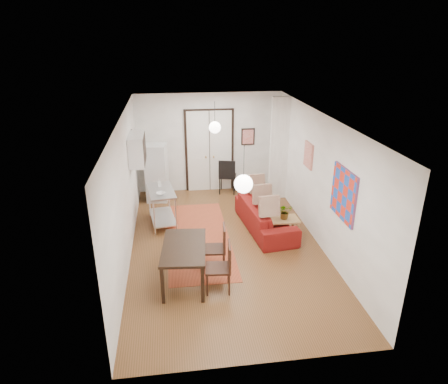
{
  "coord_description": "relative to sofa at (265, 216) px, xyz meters",
  "views": [
    {
      "loc": [
        -1.11,
        -7.84,
        4.54
      ],
      "look_at": [
        -0.02,
        0.13,
        1.25
      ],
      "focal_mm": 32.0,
      "sensor_mm": 36.0,
      "label": 1
    }
  ],
  "objects": [
    {
      "name": "print_left",
      "position": [
        -3.13,
        1.32,
        1.62
      ],
      "size": [
        0.03,
        0.44,
        0.54
      ],
      "primitive_type": "cube",
      "color": "#9D6441",
      "rests_on": "wall_left"
    },
    {
      "name": "dining_chair_near",
      "position": [
        -1.44,
        -1.51,
        0.23
      ],
      "size": [
        0.5,
        0.67,
        0.96
      ],
      "rotation": [
        0.0,
        0.0,
        -1.67
      ],
      "color": "#321910",
      "rests_on": "floor"
    },
    {
      "name": "kilim_rug",
      "position": [
        -1.65,
        -0.25,
        -0.33
      ],
      "size": [
        1.43,
        3.8,
        0.01
      ],
      "primitive_type": "cube",
      "rotation": [
        0.0,
        0.0,
        -0.0
      ],
      "color": "#BB512E",
      "rests_on": "floor"
    },
    {
      "name": "coffee_table",
      "position": [
        0.3,
        -0.29,
        -0.0
      ],
      "size": [
        0.86,
        0.48,
        0.38
      ],
      "rotation": [
        0.0,
        0.0,
        0.0
      ],
      "color": "tan",
      "rests_on": "floor"
    },
    {
      "name": "floor",
      "position": [
        -1.06,
        -0.68,
        -0.33
      ],
      "size": [
        7.0,
        7.0,
        0.0
      ],
      "primitive_type": "plane",
      "color": "brown",
      "rests_on": "ground"
    },
    {
      "name": "painting_popart",
      "position": [
        1.01,
        -1.93,
        1.32
      ],
      "size": [
        0.05,
        1.0,
        1.0
      ],
      "primitive_type": "cube",
      "color": "red",
      "rests_on": "wall_right"
    },
    {
      "name": "soap_bottle",
      "position": [
        -2.53,
        0.86,
        0.67
      ],
      "size": [
        0.11,
        0.11,
        0.19
      ],
      "primitive_type": "imported",
      "rotation": [
        0.0,
        0.0,
        0.37
      ],
      "color": "teal",
      "rests_on": "kitchen_counter"
    },
    {
      "name": "potted_plant",
      "position": [
        0.4,
        -0.29,
        0.24
      ],
      "size": [
        0.29,
        0.34,
        0.37
      ],
      "primitive_type": "imported",
      "rotation": [
        0.0,
        0.0,
        0.0
      ],
      "color": "#3D6A2F",
      "rests_on": "coffee_table"
    },
    {
      "name": "painting_abstract",
      "position": [
        1.01,
        0.12,
        1.47
      ],
      "size": [
        0.05,
        0.5,
        0.6
      ],
      "primitive_type": "cube",
      "color": "beige",
      "rests_on": "wall_right"
    },
    {
      "name": "poster_back",
      "position": [
        0.09,
        2.79,
        1.27
      ],
      "size": [
        0.4,
        0.03,
        0.5
      ],
      "primitive_type": "cube",
      "color": "red",
      "rests_on": "wall_back"
    },
    {
      "name": "wall_front",
      "position": [
        -1.06,
        -4.18,
        1.12
      ],
      "size": [
        4.2,
        0.02,
        2.9
      ],
      "primitive_type": "cube",
      "color": "white",
      "rests_on": "floor"
    },
    {
      "name": "wall_right",
      "position": [
        1.04,
        -0.68,
        1.12
      ],
      "size": [
        0.02,
        7.0,
        2.9
      ],
      "primitive_type": "cube",
      "color": "white",
      "rests_on": "floor"
    },
    {
      "name": "dining_chair_far",
      "position": [
        -1.44,
        -2.21,
        0.23
      ],
      "size": [
        0.5,
        0.67,
        0.96
      ],
      "rotation": [
        0.0,
        0.0,
        -1.67
      ],
      "color": "#321910",
      "rests_on": "floor"
    },
    {
      "name": "dining_table",
      "position": [
        -2.04,
        -1.96,
        0.36
      ],
      "size": [
        0.94,
        1.48,
        0.78
      ],
      "rotation": [
        0.0,
        0.0,
        -0.1
      ],
      "color": "black",
      "rests_on": "floor"
    },
    {
      "name": "ceiling",
      "position": [
        -1.06,
        -0.68,
        2.57
      ],
      "size": [
        4.2,
        7.0,
        0.02
      ],
      "primitive_type": "cube",
      "color": "white",
      "rests_on": "wall_back"
    },
    {
      "name": "double_doors",
      "position": [
        -1.06,
        2.77,
        0.87
      ],
      "size": [
        1.44,
        0.06,
        2.5
      ],
      "primitive_type": "cube",
      "color": "white",
      "rests_on": "wall_back"
    },
    {
      "name": "kitchen_counter",
      "position": [
        -2.48,
        0.61,
        0.26
      ],
      "size": [
        0.75,
        1.26,
        0.91
      ],
      "rotation": [
        0.0,
        0.0,
        0.14
      ],
      "color": "silver",
      "rests_on": "floor"
    },
    {
      "name": "fridge",
      "position": [
        -2.62,
        2.17,
        0.48
      ],
      "size": [
        0.65,
        0.65,
        1.63
      ],
      "primitive_type": "cube",
      "rotation": [
        0.0,
        0.0,
        -0.14
      ],
      "color": "silver",
      "rests_on": "floor"
    },
    {
      "name": "black_side_chair",
      "position": [
        -0.57,
        2.57,
        0.29
      ],
      "size": [
        0.58,
        0.59,
        1.05
      ],
      "rotation": [
        0.0,
        0.0,
        2.91
      ],
      "color": "black",
      "rests_on": "floor"
    },
    {
      "name": "pendant_front",
      "position": [
        -1.06,
        -2.68,
        1.92
      ],
      "size": [
        0.3,
        0.3,
        0.8
      ],
      "color": "white",
      "rests_on": "ceiling"
    },
    {
      "name": "stub_partition",
      "position": [
        0.79,
        1.87,
        1.12
      ],
      "size": [
        0.5,
        0.1,
        2.9
      ],
      "primitive_type": "cube",
      "color": "white",
      "rests_on": "floor"
    },
    {
      "name": "wall_back",
      "position": [
        -1.06,
        2.82,
        1.12
      ],
      "size": [
        4.2,
        0.02,
        2.9
      ],
      "primitive_type": "cube",
      "color": "white",
      "rests_on": "floor"
    },
    {
      "name": "wall_cabinet",
      "position": [
        -2.98,
        0.82,
        1.57
      ],
      "size": [
        0.35,
        1.0,
        0.7
      ],
      "primitive_type": "cube",
      "color": "white",
      "rests_on": "wall_left"
    },
    {
      "name": "sofa",
      "position": [
        0.0,
        0.0,
        0.0
      ],
      "size": [
        1.14,
        2.36,
        0.67
      ],
      "primitive_type": "imported",
      "rotation": [
        0.0,
        0.0,
        1.68
      ],
      "color": "maroon",
      "rests_on": "floor"
    },
    {
      "name": "pendant_back",
      "position": [
        -1.06,
        1.32,
        1.92
      ],
      "size": [
        0.3,
        0.3,
        0.8
      ],
      "color": "white",
      "rests_on": "ceiling"
    },
    {
      "name": "wall_left",
      "position": [
        -3.16,
        -0.68,
        1.12
      ],
      "size": [
        0.02,
        7.0,
        2.9
      ],
      "primitive_type": "cube",
      "color": "white",
      "rests_on": "floor"
    },
    {
      "name": "bowl",
      "position": [
        -2.48,
        0.31,
        0.61
      ],
      "size": [
        0.28,
        0.28,
        0.05
      ],
      "primitive_type": "imported",
      "rotation": [
        0.0,
        0.0,
        0.37
      ],
      "color": "silver",
      "rests_on": "kitchen_counter"
    }
  ]
}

